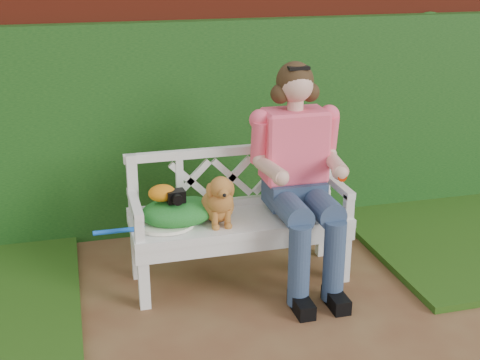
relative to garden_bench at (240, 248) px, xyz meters
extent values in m
plane|color=brown|center=(-0.01, -0.68, -0.24)|extent=(60.00, 60.00, 0.00)
cube|color=maroon|center=(-0.01, 1.22, 0.86)|extent=(10.00, 0.30, 2.20)
cube|color=#265A1A|center=(-0.01, 1.00, 0.61)|extent=(10.00, 0.18, 1.70)
cube|color=black|center=(-0.44, -0.02, 0.45)|extent=(0.13, 0.10, 0.08)
ellipsoid|color=#CB6F0F|center=(-0.53, 0.01, 0.47)|extent=(0.20, 0.16, 0.11)
camera|label=1|loc=(-1.04, -3.92, 1.99)|focal=48.00mm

